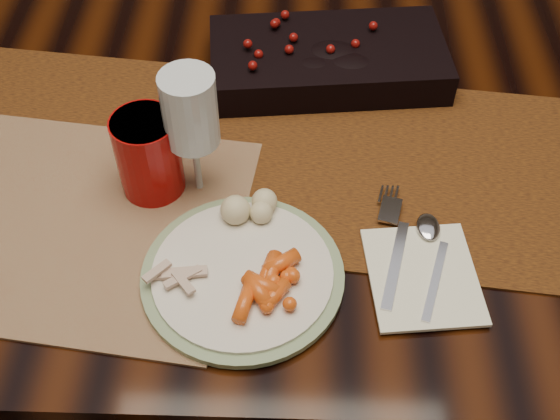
{
  "coord_description": "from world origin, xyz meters",
  "views": [
    {
      "loc": [
        0.03,
        -0.81,
        1.45
      ],
      "look_at": [
        0.01,
        -0.26,
        0.8
      ],
      "focal_mm": 45.0,
      "sensor_mm": 36.0,
      "label": 1
    }
  ],
  "objects_px": {
    "mashed_potatoes": "(251,208)",
    "napkin": "(423,276)",
    "dining_table": "(279,251)",
    "wine_glass": "(193,137)",
    "red_cup": "(148,155)",
    "placemat_main": "(55,219)",
    "baby_carrots": "(278,281)",
    "centerpiece": "(328,55)",
    "turkey_shreds": "(169,275)",
    "dinner_plate": "(243,274)"
  },
  "relations": [
    {
      "from": "red_cup",
      "to": "placemat_main",
      "type": "bearing_deg",
      "value": -152.87
    },
    {
      "from": "centerpiece",
      "to": "dinner_plate",
      "type": "relative_size",
      "value": 1.46
    },
    {
      "from": "napkin",
      "to": "wine_glass",
      "type": "height_order",
      "value": "wine_glass"
    },
    {
      "from": "dining_table",
      "to": "centerpiece",
      "type": "distance_m",
      "value": 0.43
    },
    {
      "from": "placemat_main",
      "to": "wine_glass",
      "type": "xyz_separation_m",
      "value": [
        0.18,
        0.06,
        0.09
      ]
    },
    {
      "from": "baby_carrots",
      "to": "napkin",
      "type": "height_order",
      "value": "baby_carrots"
    },
    {
      "from": "centerpiece",
      "to": "red_cup",
      "type": "distance_m",
      "value": 0.34
    },
    {
      "from": "centerpiece",
      "to": "turkey_shreds",
      "type": "distance_m",
      "value": 0.45
    },
    {
      "from": "centerpiece",
      "to": "dinner_plate",
      "type": "bearing_deg",
      "value": -105.3
    },
    {
      "from": "dinner_plate",
      "to": "mashed_potatoes",
      "type": "height_order",
      "value": "mashed_potatoes"
    },
    {
      "from": "dining_table",
      "to": "turkey_shreds",
      "type": "relative_size",
      "value": 23.81
    },
    {
      "from": "turkey_shreds",
      "to": "red_cup",
      "type": "relative_size",
      "value": 0.66
    },
    {
      "from": "placemat_main",
      "to": "napkin",
      "type": "bearing_deg",
      "value": -2.22
    },
    {
      "from": "dining_table",
      "to": "centerpiece",
      "type": "xyz_separation_m",
      "value": [
        0.07,
        0.07,
        0.41
      ]
    },
    {
      "from": "centerpiece",
      "to": "napkin",
      "type": "distance_m",
      "value": 0.4
    },
    {
      "from": "dinner_plate",
      "to": "turkey_shreds",
      "type": "xyz_separation_m",
      "value": [
        -0.08,
        -0.02,
        0.02
      ]
    },
    {
      "from": "dinner_plate",
      "to": "mashed_potatoes",
      "type": "distance_m",
      "value": 0.09
    },
    {
      "from": "napkin",
      "to": "red_cup",
      "type": "relative_size",
      "value": 1.3
    },
    {
      "from": "mashed_potatoes",
      "to": "turkey_shreds",
      "type": "bearing_deg",
      "value": -133.4
    },
    {
      "from": "centerpiece",
      "to": "mashed_potatoes",
      "type": "height_order",
      "value": "centerpiece"
    },
    {
      "from": "dining_table",
      "to": "baby_carrots",
      "type": "relative_size",
      "value": 14.93
    },
    {
      "from": "mashed_potatoes",
      "to": "napkin",
      "type": "height_order",
      "value": "mashed_potatoes"
    },
    {
      "from": "wine_glass",
      "to": "baby_carrots",
      "type": "bearing_deg",
      "value": -56.83
    },
    {
      "from": "turkey_shreds",
      "to": "centerpiece",
      "type": "bearing_deg",
      "value": 64.8
    },
    {
      "from": "placemat_main",
      "to": "dinner_plate",
      "type": "relative_size",
      "value": 1.97
    },
    {
      "from": "napkin",
      "to": "red_cup",
      "type": "distance_m",
      "value": 0.38
    },
    {
      "from": "baby_carrots",
      "to": "napkin",
      "type": "relative_size",
      "value": 0.81
    },
    {
      "from": "baby_carrots",
      "to": "napkin",
      "type": "distance_m",
      "value": 0.18
    },
    {
      "from": "napkin",
      "to": "wine_glass",
      "type": "distance_m",
      "value": 0.33
    },
    {
      "from": "dining_table",
      "to": "baby_carrots",
      "type": "height_order",
      "value": "baby_carrots"
    },
    {
      "from": "dining_table",
      "to": "wine_glass",
      "type": "relative_size",
      "value": 9.47
    },
    {
      "from": "dinner_plate",
      "to": "red_cup",
      "type": "height_order",
      "value": "red_cup"
    },
    {
      "from": "dining_table",
      "to": "napkin",
      "type": "xyz_separation_m",
      "value": [
        0.18,
        -0.32,
        0.38
      ]
    },
    {
      "from": "baby_carrots",
      "to": "mashed_potatoes",
      "type": "bearing_deg",
      "value": 109.58
    },
    {
      "from": "dinner_plate",
      "to": "red_cup",
      "type": "xyz_separation_m",
      "value": [
        -0.13,
        0.15,
        0.05
      ]
    },
    {
      "from": "red_cup",
      "to": "napkin",
      "type": "bearing_deg",
      "value": -22.16
    },
    {
      "from": "napkin",
      "to": "baby_carrots",
      "type": "bearing_deg",
      "value": -176.82
    },
    {
      "from": "red_cup",
      "to": "centerpiece",
      "type": "bearing_deg",
      "value": 45.98
    },
    {
      "from": "placemat_main",
      "to": "turkey_shreds",
      "type": "distance_m",
      "value": 0.2
    },
    {
      "from": "mashed_potatoes",
      "to": "wine_glass",
      "type": "relative_size",
      "value": 0.4
    },
    {
      "from": "placemat_main",
      "to": "baby_carrots",
      "type": "xyz_separation_m",
      "value": [
        0.29,
        -0.11,
        0.03
      ]
    },
    {
      "from": "mashed_potatoes",
      "to": "placemat_main",
      "type": "bearing_deg",
      "value": 178.85
    },
    {
      "from": "turkey_shreds",
      "to": "dining_table",
      "type": "bearing_deg",
      "value": 70.94
    },
    {
      "from": "mashed_potatoes",
      "to": "turkey_shreds",
      "type": "xyz_separation_m",
      "value": [
        -0.09,
        -0.1,
        -0.01
      ]
    },
    {
      "from": "dining_table",
      "to": "baby_carrots",
      "type": "distance_m",
      "value": 0.53
    },
    {
      "from": "dining_table",
      "to": "mashed_potatoes",
      "type": "relative_size",
      "value": 23.59
    },
    {
      "from": "dining_table",
      "to": "turkey_shreds",
      "type": "distance_m",
      "value": 0.54
    },
    {
      "from": "dinner_plate",
      "to": "centerpiece",
      "type": "bearing_deg",
      "value": 74.7
    },
    {
      "from": "napkin",
      "to": "wine_glass",
      "type": "xyz_separation_m",
      "value": [
        -0.28,
        0.14,
        0.09
      ]
    },
    {
      "from": "centerpiece",
      "to": "placemat_main",
      "type": "xyz_separation_m",
      "value": [
        -0.36,
        -0.31,
        -0.04
      ]
    }
  ]
}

